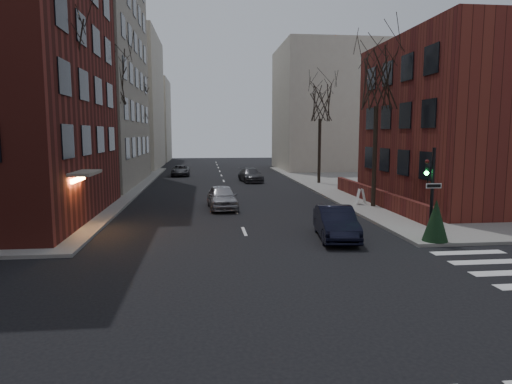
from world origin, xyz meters
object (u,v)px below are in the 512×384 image
traffic_signal (430,199)px  evergreen_shrub (436,220)px  car_lane_far (180,170)px  parked_sedan (336,223)px  streetlamp_far (147,138)px  tree_right_b (320,103)px  tree_left_b (110,77)px  streetlamp_near (110,141)px  sandwich_board (361,196)px  tree_left_c (138,102)px  car_lane_gray (251,175)px  tree_right_a (377,80)px  tree_left_a (60,57)px  car_lane_silver (222,197)px

traffic_signal → evergreen_shrub: 0.99m
traffic_signal → car_lane_far: (-12.56, 33.25, -1.31)m
traffic_signal → car_lane_far: size_ratio=0.92×
car_lane_far → parked_sedan: bearing=-75.9°
streetlamp_far → evergreen_shrub: size_ratio=3.47×
tree_right_b → tree_left_b: bearing=-161.2°
streetlamp_near → car_lane_far: 20.88m
sandwich_board → tree_left_b: bearing=163.0°
streetlamp_near → streetlamp_far: size_ratio=1.00×
tree_left_c → evergreen_shrub: size_ratio=5.37×
car_lane_far → evergreen_shrub: 36.02m
traffic_signal → streetlamp_near: bearing=141.1°
tree_left_b → parked_sedan: size_ratio=2.43×
tree_left_c → sandwich_board: 28.12m
tree_right_b → car_lane_far: (-13.42, 10.25, -6.98)m
car_lane_gray → sandwich_board: size_ratio=4.61×
traffic_signal → tree_right_a: size_ratio=0.41×
car_lane_far → tree_right_a: bearing=-61.9°
traffic_signal → car_lane_gray: (-5.31, 25.93, -1.24)m
tree_left_a → tree_left_b: (0.00, 12.00, 0.44)m
tree_right_a → tree_right_b: bearing=90.0°
tree_left_c → car_lane_far: (4.18, 2.25, -7.43)m
streetlamp_far → car_lane_silver: streetlamp_far is taller
tree_left_b → tree_right_b: (17.60, 6.00, -1.33)m
streetlamp_near → car_lane_silver: 8.73m
tree_left_c → tree_right_b: 19.34m
parked_sedan → evergreen_shrub: (3.97, -1.50, 0.32)m
car_lane_gray → tree_left_b: bearing=-148.9°
tree_left_a → tree_left_c: 26.00m
tree_left_a → car_lane_far: (4.18, 28.25, -7.87)m
tree_right_a → sandwich_board: bearing=118.4°
tree_right_b → sandwich_board: bearing=-92.2°
tree_right_a → sandwich_board: size_ratio=9.69×
tree_left_b → sandwich_board: bearing=-22.5°
tree_right_a → tree_right_b: size_ratio=1.06×
streetlamp_near → car_lane_gray: streetlamp_near is taller
tree_right_a → tree_left_a: bearing=-167.2°
tree_right_b → car_lane_gray: 9.72m
tree_left_c → streetlamp_far: 4.33m
car_lane_silver → tree_left_a: bearing=-151.7°
streetlamp_near → streetlamp_far: (0.00, 20.00, 0.00)m
streetlamp_far → car_lane_gray: bearing=-33.1°
car_lane_far → tree_left_b: bearing=-105.3°
tree_right_a → car_lane_silver: (-9.60, 0.95, -7.29)m
tree_left_c → tree_right_b: bearing=-24.4°
traffic_signal → streetlamp_far: 36.81m
tree_left_c → parked_sedan: size_ratio=2.18×
streetlamp_far → car_lane_silver: (7.40, -23.05, -3.49)m
tree_left_a → car_lane_far: tree_left_a is taller
tree_left_b → parked_sedan: tree_left_b is taller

